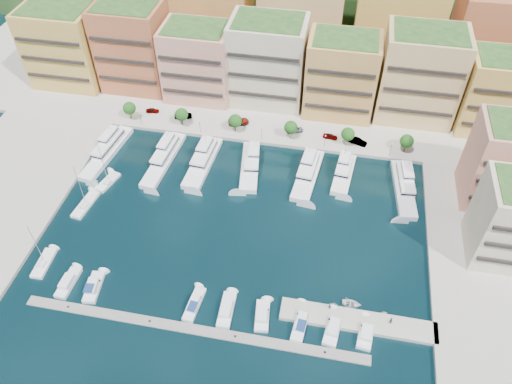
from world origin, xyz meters
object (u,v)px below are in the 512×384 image
at_px(yacht_5, 344,172).
at_px(cruiser_5, 227,310).
at_px(tree_0, 129,108).
at_px(tender_2, 352,304).
at_px(tree_4, 348,134).
at_px(cruiser_9, 366,334).
at_px(person_1, 391,320).
at_px(sailboat_1, 86,205).
at_px(lamppost_4, 391,147).
at_px(yacht_4, 308,173).
at_px(tree_1, 182,114).
at_px(tender_3, 384,313).
at_px(car_0, 153,110).
at_px(yacht_1, 165,157).
at_px(yacht_2, 203,159).
at_px(yacht_0, 108,150).
at_px(tender_1, 334,305).
at_px(tree_5, 407,141).
at_px(yacht_3, 250,164).
at_px(lamppost_1, 200,124).
at_px(cruiser_6, 262,316).
at_px(cruiser_0, 68,283).
at_px(car_2, 239,121).
at_px(cruiser_4, 194,304).
at_px(person_0, 330,306).
at_px(yacht_6, 404,185).
at_px(car_3, 295,129).
at_px(sailboat_2, 108,182).
at_px(lamppost_3, 325,139).
at_px(cruiser_7, 301,323).
at_px(car_4, 330,136).
at_px(lamppost_0, 140,117).
at_px(sailboat_0, 44,264).
at_px(tree_2, 235,121).
at_px(tree_3, 291,127).
at_px(car_5, 358,141).
at_px(cruiser_8, 333,328).
at_px(lamppost_2, 261,132).

height_order(yacht_5, cruiser_5, yacht_5).
xyz_separation_m(tree_0, tender_2, (68.51, -51.57, -4.32)).
height_order(tree_4, cruiser_9, tree_4).
bearing_deg(person_1, sailboat_1, -14.82).
bearing_deg(lamppost_4, yacht_4, -151.81).
bearing_deg(tree_1, person_1, -42.31).
height_order(tree_4, yacht_5, tree_4).
height_order(tender_3, car_0, car_0).
bearing_deg(yacht_1, yacht_2, 5.33).
bearing_deg(yacht_0, tender_1, -29.54).
relative_size(tree_5, yacht_3, 0.29).
bearing_deg(sailboat_1, tender_1, -15.03).
bearing_deg(tree_0, tender_1, -39.01).
xyz_separation_m(lamppost_1, cruiser_6, (28.52, -55.78, -3.28)).
xyz_separation_m(cruiser_0, car_2, (24.62, 61.70, 1.31)).
height_order(cruiser_4, person_0, person_0).
relative_size(yacht_0, yacht_6, 1.11).
height_order(cruiser_5, car_3, car_3).
distance_m(yacht_6, tender_1, 41.29).
height_order(sailboat_2, tender_1, sailboat_2).
bearing_deg(yacht_1, tree_5, 13.06).
bearing_deg(lamppost_3, lamppost_1, 180.00).
relative_size(tree_1, car_3, 1.13).
bearing_deg(cruiser_6, cruiser_0, -179.99).
xyz_separation_m(cruiser_7, car_4, (0.70, 60.09, 1.13)).
height_order(cruiser_5, car_4, car_4).
bearing_deg(lamppost_0, sailboat_0, -94.86).
height_order(tree_2, cruiser_6, tree_2).
relative_size(lamppost_0, yacht_6, 0.20).
relative_size(tree_0, tender_3, 3.87).
distance_m(cruiser_5, car_3, 61.48).
xyz_separation_m(sailboat_2, car_4, (55.85, 28.51, 1.38)).
distance_m(yacht_2, car_4, 36.85).
relative_size(tree_3, cruiser_9, 0.76).
bearing_deg(car_2, car_5, -109.99).
bearing_deg(sailboat_1, cruiser_8, -19.52).
bearing_deg(cruiser_9, sailboat_2, 155.21).
relative_size(cruiser_9, car_3, 1.49).
bearing_deg(car_5, cruiser_8, -163.30).
height_order(tree_2, yacht_5, tree_2).
xyz_separation_m(yacht_6, cruiser_4, (-43.76, -44.11, -0.64)).
relative_size(tree_0, tree_3, 1.00).
distance_m(yacht_3, car_0, 38.08).
bearing_deg(car_5, cruiser_5, 176.36).
distance_m(lamppost_2, sailboat_0, 65.84).
xyz_separation_m(sailboat_1, sailboat_0, (-1.53, -18.77, 0.01)).
xyz_separation_m(yacht_4, cruiser_0, (-47.33, -44.41, -0.54)).
bearing_deg(tree_2, car_2, 89.06).
distance_m(tree_0, car_5, 67.23).
height_order(lamppost_0, lamppost_4, same).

